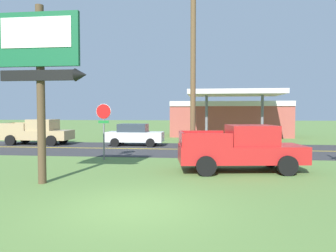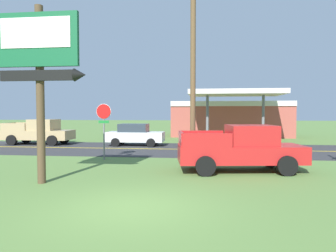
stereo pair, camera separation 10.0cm
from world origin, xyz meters
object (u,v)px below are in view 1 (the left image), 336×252
motel_sign (40,60)px  utility_pole (193,60)px  pickup_red_parked_on_lawn (242,149)px  pickup_tan_on_road (38,132)px  gas_station (229,118)px  stop_sign (104,121)px  car_white_mid_lane (135,135)px

motel_sign → utility_pole: utility_pole is taller
pickup_red_parked_on_lawn → pickup_tan_on_road: same height
utility_pole → gas_station: (3.17, 18.22, -3.11)m
motel_sign → pickup_tan_on_road: (-7.16, 12.71, -3.32)m
utility_pole → gas_station: utility_pole is taller
motel_sign → stop_sign: 6.17m
pickup_tan_on_road → car_white_mid_lane: bearing=0.0°
motel_sign → stop_sign: motel_sign is taller
motel_sign → utility_pole: size_ratio=0.65×
stop_sign → motel_sign: bearing=-93.4°
pickup_red_parked_on_lawn → pickup_tan_on_road: (-14.35, 9.48, 0.00)m
car_white_mid_lane → stop_sign: bearing=-90.8°
motel_sign → car_white_mid_lane: size_ratio=1.48×
pickup_tan_on_road → car_white_mid_lane: pickup_tan_on_road is taller
pickup_red_parked_on_lawn → motel_sign: bearing=-155.8°
gas_station → pickup_tan_on_road: size_ratio=2.31×
car_white_mid_lane → gas_station: bearing=53.8°
pickup_tan_on_road → stop_sign: bearing=-42.9°
gas_station → car_white_mid_lane: gas_station is taller
gas_station → car_white_mid_lane: size_ratio=2.86×
pickup_red_parked_on_lawn → pickup_tan_on_road: 17.20m
motel_sign → car_white_mid_lane: 13.18m
pickup_red_parked_on_lawn → pickup_tan_on_road: size_ratio=1.04×
motel_sign → gas_station: bearing=70.6°
stop_sign → utility_pole: bearing=-7.3°
gas_station → car_white_mid_lane: 13.22m
motel_sign → pickup_red_parked_on_lawn: motel_sign is taller
stop_sign → gas_station: (7.88, 17.61, -0.08)m
utility_pole → pickup_tan_on_road: 14.94m
gas_station → pickup_tan_on_road: bearing=-145.3°
stop_sign → pickup_tan_on_road: stop_sign is taller
pickup_tan_on_road → motel_sign: bearing=-60.6°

